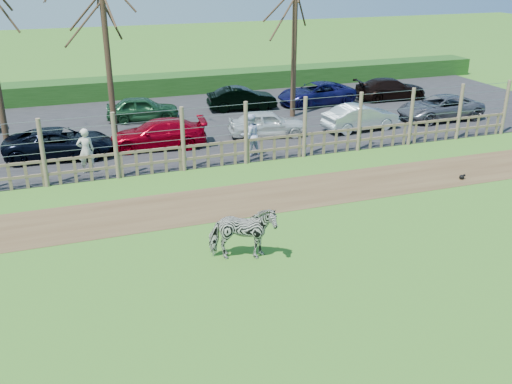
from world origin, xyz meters
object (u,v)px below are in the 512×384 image
object	(u,v)px
zebra	(243,234)
car_6	(440,108)
visitor_a	(86,151)
crow	(462,177)
car_4	(267,123)
tree_right	(295,11)
car_10	(143,109)
car_12	(316,94)
car_3	(158,134)
car_13	(390,89)
car_5	(361,117)
visitor_b	(250,135)
tree_mid	(105,27)
car_11	(242,98)
car_2	(60,143)

from	to	relation	value
zebra	car_6	distance (m)	17.23
visitor_a	crow	world-z (taller)	visitor_a
zebra	car_4	size ratio (longest dim) A/B	0.52
tree_right	car_6	world-z (taller)	tree_right
car_10	car_12	world-z (taller)	same
crow	car_3	bearing A→B (deg)	143.31
car_10	car_12	bearing A→B (deg)	-81.22
car_13	crow	bearing A→B (deg)	163.89
car_10	zebra	bearing A→B (deg)	-171.46
car_6	car_10	bearing A→B (deg)	-108.51
visitor_a	car_3	world-z (taller)	visitor_a
car_5	crow	bearing A→B (deg)	178.65
visitor_a	visitor_b	xyz separation A→B (m)	(6.47, -0.09, 0.00)
tree_mid	car_10	world-z (taller)	tree_mid
car_5	car_11	xyz separation A→B (m)	(-4.09, 5.55, 0.00)
car_5	car_6	bearing A→B (deg)	-90.32
crow	car_5	xyz separation A→B (m)	(-0.41, 6.97, 0.54)
car_11	car_12	world-z (taller)	same
visitor_a	car_10	world-z (taller)	visitor_a
visitor_b	car_10	size ratio (longest dim) A/B	0.49
car_10	crow	bearing A→B (deg)	-133.50
car_4	car_10	distance (m)	6.73
car_4	car_11	world-z (taller)	same
car_5	car_13	bearing A→B (deg)	-47.74
visitor_b	car_11	world-z (taller)	visitor_b
tree_right	car_5	world-z (taller)	tree_right
crow	car_2	bearing A→B (deg)	151.92
crow	zebra	bearing A→B (deg)	-162.23
tree_mid	car_3	xyz separation A→B (m)	(1.55, -2.44, -4.23)
crow	tree_mid	bearing A→B (deg)	139.39
tree_right	car_2	size ratio (longest dim) A/B	1.70
car_12	car_11	bearing A→B (deg)	-95.25
car_2	visitor_b	bearing A→B (deg)	-100.31
visitor_b	car_12	xyz separation A→B (m)	(6.28, 7.16, -0.26)
tree_right	car_10	bearing A→B (deg)	166.89
car_2	car_3	xyz separation A→B (m)	(3.97, -0.02, 0.00)
car_3	car_10	distance (m)	4.65
zebra	car_12	size ratio (longest dim) A/B	0.42
zebra	visitor_b	distance (m)	8.71
zebra	visitor_a	distance (m)	8.98
car_6	car_12	bearing A→B (deg)	-137.91
tree_mid	visitor_b	xyz separation A→B (m)	(4.95, -4.69, -3.96)
tree_mid	car_4	distance (m)	8.15
car_5	zebra	bearing A→B (deg)	133.07
tree_right	car_11	size ratio (longest dim) A/B	2.02
car_6	car_3	bearing A→B (deg)	-90.24
zebra	car_3	xyz separation A→B (m)	(-0.42, 10.44, -0.13)
visitor_a	car_13	size ratio (longest dim) A/B	0.42
car_2	car_13	bearing A→B (deg)	-68.96
car_4	car_12	size ratio (longest dim) A/B	0.82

